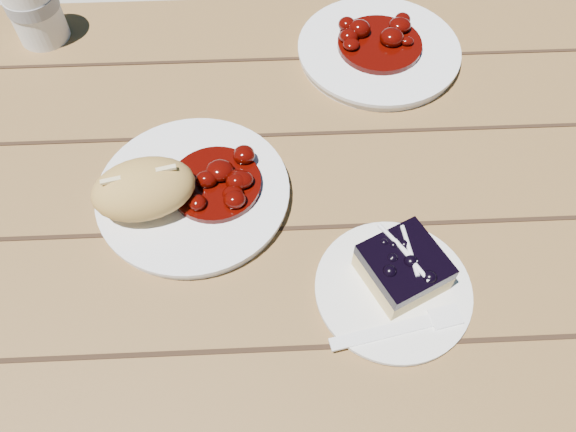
{
  "coord_description": "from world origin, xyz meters",
  "views": [
    {
      "loc": [
        0.4,
        -0.46,
        1.36
      ],
      "look_at": [
        0.42,
        -0.1,
        0.81
      ],
      "focal_mm": 35.0,
      "sensor_mm": 36.0,
      "label": 1
    }
  ],
  "objects_px": {
    "main_plate": "(194,194)",
    "coffee_cup": "(35,11)",
    "dessert_plate": "(393,290)",
    "bread_roll": "(144,189)",
    "picnic_table": "(21,250)",
    "blueberry_cake": "(403,267)",
    "second_plate": "(378,51)"
  },
  "relations": [
    {
      "from": "main_plate",
      "to": "coffee_cup",
      "type": "xyz_separation_m",
      "value": [
        -0.26,
        0.34,
        0.04
      ]
    },
    {
      "from": "dessert_plate",
      "to": "coffee_cup",
      "type": "bearing_deg",
      "value": 135.99
    },
    {
      "from": "bread_roll",
      "to": "coffee_cup",
      "type": "distance_m",
      "value": 0.41
    },
    {
      "from": "picnic_table",
      "to": "main_plate",
      "type": "relative_size",
      "value": 8.07
    },
    {
      "from": "blueberry_cake",
      "to": "second_plate",
      "type": "distance_m",
      "value": 0.41
    },
    {
      "from": "bread_roll",
      "to": "second_plate",
      "type": "distance_m",
      "value": 0.45
    },
    {
      "from": "second_plate",
      "to": "dessert_plate",
      "type": "bearing_deg",
      "value": -95.23
    },
    {
      "from": "bread_roll",
      "to": "main_plate",
      "type": "bearing_deg",
      "value": 19.98
    },
    {
      "from": "main_plate",
      "to": "bread_roll",
      "type": "distance_m",
      "value": 0.07
    },
    {
      "from": "main_plate",
      "to": "coffee_cup",
      "type": "relative_size",
      "value": 2.5
    },
    {
      "from": "dessert_plate",
      "to": "coffee_cup",
      "type": "xyz_separation_m",
      "value": [
        -0.5,
        0.49,
        0.04
      ]
    },
    {
      "from": "picnic_table",
      "to": "coffee_cup",
      "type": "height_order",
      "value": "coffee_cup"
    },
    {
      "from": "blueberry_cake",
      "to": "second_plate",
      "type": "xyz_separation_m",
      "value": [
        0.03,
        0.4,
        -0.03
      ]
    },
    {
      "from": "bread_roll",
      "to": "coffee_cup",
      "type": "relative_size",
      "value": 1.3
    },
    {
      "from": "blueberry_cake",
      "to": "coffee_cup",
      "type": "bearing_deg",
      "value": 111.4
    },
    {
      "from": "dessert_plate",
      "to": "blueberry_cake",
      "type": "xyz_separation_m",
      "value": [
        0.01,
        0.02,
        0.03
      ]
    },
    {
      "from": "coffee_cup",
      "to": "main_plate",
      "type": "bearing_deg",
      "value": -52.29
    },
    {
      "from": "blueberry_cake",
      "to": "bread_roll",
      "type": "bearing_deg",
      "value": 133.51
    },
    {
      "from": "picnic_table",
      "to": "second_plate",
      "type": "height_order",
      "value": "second_plate"
    },
    {
      "from": "main_plate",
      "to": "coffee_cup",
      "type": "height_order",
      "value": "coffee_cup"
    },
    {
      "from": "picnic_table",
      "to": "second_plate",
      "type": "relative_size",
      "value": 7.93
    },
    {
      "from": "main_plate",
      "to": "blueberry_cake",
      "type": "height_order",
      "value": "blueberry_cake"
    },
    {
      "from": "main_plate",
      "to": "bread_roll",
      "type": "xyz_separation_m",
      "value": [
        -0.06,
        -0.02,
        0.04
      ]
    },
    {
      "from": "dessert_plate",
      "to": "blueberry_cake",
      "type": "relative_size",
      "value": 1.59
    },
    {
      "from": "dessert_plate",
      "to": "coffee_cup",
      "type": "distance_m",
      "value": 0.7
    },
    {
      "from": "coffee_cup",
      "to": "second_plate",
      "type": "bearing_deg",
      "value": -7.23
    },
    {
      "from": "bread_roll",
      "to": "dessert_plate",
      "type": "distance_m",
      "value": 0.33
    },
    {
      "from": "picnic_table",
      "to": "dessert_plate",
      "type": "bearing_deg",
      "value": -17.87
    },
    {
      "from": "main_plate",
      "to": "blueberry_cake",
      "type": "relative_size",
      "value": 2.19
    },
    {
      "from": "picnic_table",
      "to": "main_plate",
      "type": "xyz_separation_m",
      "value": [
        0.3,
        -0.02,
        0.17
      ]
    },
    {
      "from": "blueberry_cake",
      "to": "coffee_cup",
      "type": "xyz_separation_m",
      "value": [
        -0.51,
        0.47,
        0.02
      ]
    },
    {
      "from": "main_plate",
      "to": "second_plate",
      "type": "height_order",
      "value": "same"
    }
  ]
}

